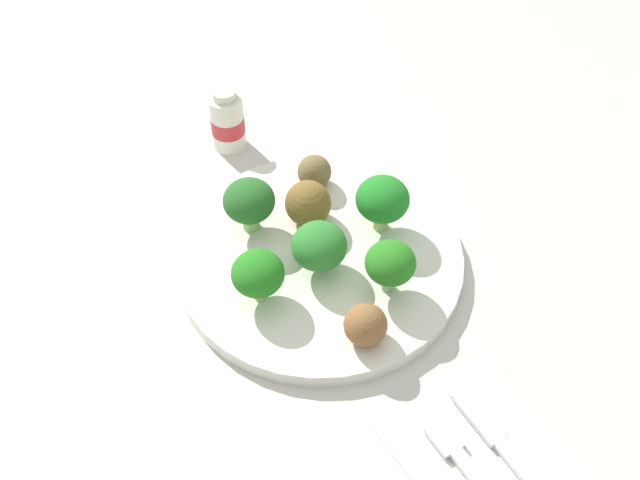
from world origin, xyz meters
TOP-DOWN VIEW (x-y plane):
  - ground_plane at (0.00, 0.00)m, footprint 4.00×4.00m
  - plate at (0.00, 0.00)m, footprint 0.28×0.28m
  - broccoli_floret_center at (-0.07, -0.03)m, footprint 0.05×0.05m
  - broccoli_floret_front_left at (-0.01, 0.01)m, footprint 0.05×0.05m
  - broccoli_floret_back_left at (-0.00, -0.07)m, footprint 0.05×0.05m
  - broccoli_floret_back_right at (-0.02, 0.07)m, footprint 0.05×0.05m
  - broccoli_floret_mid_left at (0.07, 0.04)m, footprint 0.05×0.05m
  - meatball_back_left at (0.09, -0.04)m, footprint 0.04×0.04m
  - meatball_mid_right at (0.05, -0.01)m, footprint 0.05×0.05m
  - meatball_mid_left at (-0.10, 0.02)m, footprint 0.04×0.04m
  - napkin at (-0.26, -0.01)m, footprint 0.17×0.13m
  - fork at (-0.25, 0.01)m, footprint 0.12×0.02m
  - knife at (-0.25, -0.03)m, footprint 0.15×0.02m
  - yogurt_bottle at (0.20, 0.00)m, footprint 0.04×0.04m

SIDE VIEW (x-z plane):
  - ground_plane at x=0.00m, z-range 0.00..0.00m
  - napkin at x=-0.26m, z-range 0.00..0.01m
  - knife at x=-0.25m, z-range 0.00..0.01m
  - fork at x=-0.25m, z-range 0.00..0.01m
  - plate at x=0.00m, z-range 0.00..0.02m
  - meatball_back_left at x=0.09m, z-range 0.02..0.05m
  - yogurt_bottle at x=0.20m, z-range 0.00..0.07m
  - meatball_mid_left at x=-0.10m, z-range 0.02..0.06m
  - meatball_mid_right at x=0.05m, z-range 0.02..0.06m
  - broccoli_floret_front_left at x=-0.01m, z-range 0.02..0.07m
  - broccoli_floret_back_right at x=-0.02m, z-range 0.02..0.08m
  - broccoli_floret_center at x=-0.07m, z-range 0.02..0.08m
  - broccoli_floret_mid_left at x=0.07m, z-range 0.02..0.08m
  - broccoli_floret_back_left at x=0.00m, z-range 0.02..0.08m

